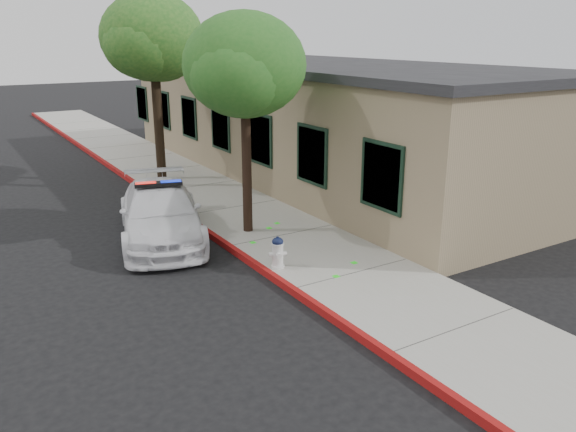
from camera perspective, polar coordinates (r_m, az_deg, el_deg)
The scene contains 9 objects.
ground at distance 12.17m, azimuth 0.39°, elevation -7.85°, with size 120.00×120.00×0.00m, color black.
sidewalk at distance 15.28m, azimuth -0.50°, elevation -2.14°, with size 3.20×60.00×0.15m, color gray.
red_curb at distance 14.59m, azimuth -5.69°, elevation -3.18°, with size 0.14×60.00×0.16m, color #9E1112.
clapboard_building at distance 22.41m, azimuth 2.71°, elevation 9.58°, with size 7.30×20.89×4.24m.
police_car at distance 15.52m, azimuth -12.48°, elevation 0.30°, with size 3.35×5.38×1.57m.
fire_hydrant at distance 13.04m, azimuth -1.02°, elevation -3.59°, with size 0.42×0.37×0.73m.
street_tree_near at distance 14.82m, azimuth -4.26°, elevation 14.18°, with size 3.13×3.09×5.65m.
street_tree_mid at distance 20.14m, azimuth -13.26°, elevation 16.41°, with size 3.40×3.43×6.40m.
street_tree_far at distance 21.25m, azimuth -12.98°, elevation 16.35°, with size 3.44×3.45×6.37m.
Camera 1 is at (-5.84, -9.31, 5.21)m, focal length 36.00 mm.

